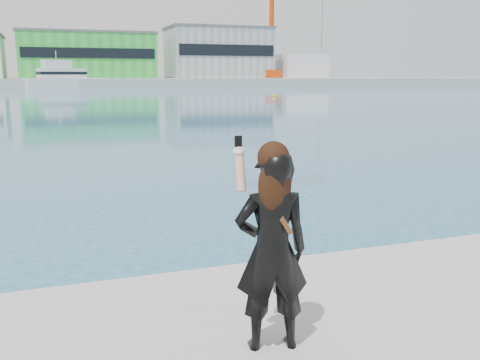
# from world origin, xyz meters

# --- Properties ---
(far_quay) EXTENTS (320.00, 40.00, 2.00)m
(far_quay) POSITION_xyz_m (0.00, 130.00, 1.00)
(far_quay) COLOR #9E9E99
(far_quay) RESTS_ON ground
(warehouse_green) EXTENTS (30.60, 16.36, 10.50)m
(warehouse_green) POSITION_xyz_m (8.00, 127.98, 7.26)
(warehouse_green) COLOR green
(warehouse_green) RESTS_ON far_quay
(warehouse_grey_right) EXTENTS (25.50, 15.35, 12.50)m
(warehouse_grey_right) POSITION_xyz_m (40.00, 127.98, 8.26)
(warehouse_grey_right) COLOR gray
(warehouse_grey_right) RESTS_ON far_quay
(ancillary_shed) EXTENTS (12.00, 10.00, 6.00)m
(ancillary_shed) POSITION_xyz_m (62.00, 126.00, 5.00)
(ancillary_shed) COLOR silver
(ancillary_shed) RESTS_ON far_quay
(dock_crane) EXTENTS (23.00, 4.00, 24.00)m
(dock_crane) POSITION_xyz_m (53.20, 122.00, 15.07)
(dock_crane) COLOR #E5460D
(dock_crane) RESTS_ON far_quay
(flagpole_right) EXTENTS (1.28, 0.16, 8.00)m
(flagpole_right) POSITION_xyz_m (22.09, 121.00, 6.54)
(flagpole_right) COLOR silver
(flagpole_right) RESTS_ON far_quay
(motor_yacht) EXTENTS (16.82, 8.38, 7.57)m
(motor_yacht) POSITION_xyz_m (2.04, 111.63, 2.13)
(motor_yacht) COLOR silver
(motor_yacht) RESTS_ON ground
(buoy_near) EXTENTS (0.50, 0.50, 0.50)m
(buoy_near) POSITION_xyz_m (26.99, 61.68, 0.00)
(buoy_near) COLOR yellow
(buoy_near) RESTS_ON ground
(woman) EXTENTS (0.61, 0.45, 1.61)m
(woman) POSITION_xyz_m (0.06, -0.80, 1.61)
(woman) COLOR black
(woman) RESTS_ON near_quay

